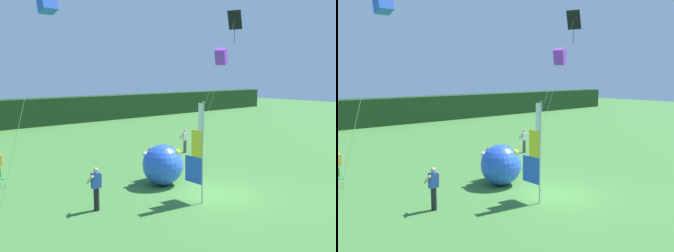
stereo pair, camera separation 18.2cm
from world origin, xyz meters
The scene contains 9 objects.
ground_plane centered at (0.00, 0.00, 0.00)m, with size 120.00×120.00×0.00m, color #3D7533.
distant_treeline centered at (0.00, 27.07, 1.42)m, with size 80.00×2.40×2.83m, color #193819.
banner_flag centered at (-1.27, -0.05, 2.01)m, with size 0.06×1.03×4.20m.
person_mid_field centered at (5.13, 7.26, 0.86)m, with size 0.55×0.48×1.61m.
person_far_left centered at (-4.94, 1.82, 0.91)m, with size 0.55×0.48×1.71m.
inflatable_balloon centered at (-0.80, 2.67, 0.98)m, with size 1.96×1.96×1.96m.
kite_black_diamond_0 centered at (4.35, 2.76, 7.86)m, with size 3.60×0.85×8.71m.
kite_purple_box_1 centered at (2.77, 2.23, 6.16)m, with size 1.39×2.22×6.63m.
kite_blue_box_2 centered at (-7.50, -0.20, 7.24)m, with size 1.70×1.75×7.64m.
Camera 1 is at (-11.95, -10.32, 5.23)m, focal length 39.30 mm.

